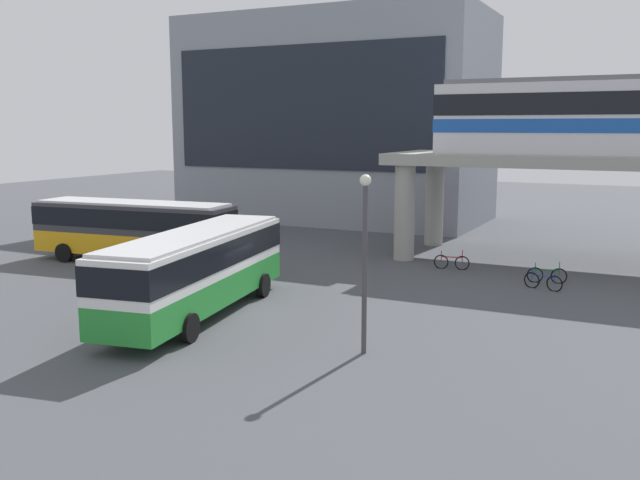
{
  "coord_description": "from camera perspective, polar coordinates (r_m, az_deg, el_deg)",
  "views": [
    {
      "loc": [
        15.16,
        -22.28,
        7.08
      ],
      "look_at": [
        1.82,
        4.77,
        2.2
      ],
      "focal_mm": 39.35,
      "sensor_mm": 36.0,
      "label": 1
    }
  ],
  "objects": [
    {
      "name": "ground_plane",
      "position": [
        36.36,
        1.08,
        -2.04
      ],
      "size": [
        120.0,
        120.0,
        0.0
      ],
      "primitive_type": "plane",
      "color": "#47494F"
    },
    {
      "name": "station_building",
      "position": [
        54.64,
        1.31,
        9.78
      ],
      "size": [
        22.54,
        11.4,
        15.29
      ],
      "color": "gray",
      "rests_on": "ground_plane"
    },
    {
      "name": "bus_main",
      "position": [
        26.65,
        -9.97,
        -1.96
      ],
      "size": [
        4.27,
        11.3,
        3.22
      ],
      "color": "#268C33",
      "rests_on": "ground_plane"
    },
    {
      "name": "bus_secondary",
      "position": [
        38.01,
        -14.96,
        1.18
      ],
      "size": [
        11.23,
        3.59,
        3.22
      ],
      "color": "orange",
      "rests_on": "ground_plane"
    },
    {
      "name": "bicycle_green",
      "position": [
        33.78,
        17.97,
        -2.74
      ],
      "size": [
        1.76,
        0.46,
        1.04
      ],
      "color": "black",
      "rests_on": "ground_plane"
    },
    {
      "name": "bicycle_blue",
      "position": [
        32.35,
        17.68,
        -3.24
      ],
      "size": [
        1.74,
        0.55,
        1.04
      ],
      "color": "black",
      "rests_on": "ground_plane"
    },
    {
      "name": "bicycle_red",
      "position": [
        35.83,
        10.65,
        -1.78
      ],
      "size": [
        1.78,
        0.29,
        1.04
      ],
      "color": "black",
      "rests_on": "ground_plane"
    },
    {
      "name": "lamp_post",
      "position": [
        21.69,
        3.66,
        -0.65
      ],
      "size": [
        0.36,
        0.36,
        5.65
      ],
      "color": "#3F3F44",
      "rests_on": "ground_plane"
    }
  ]
}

